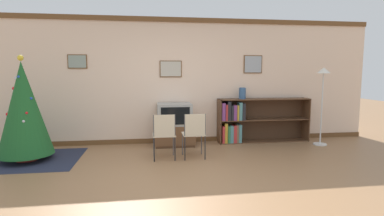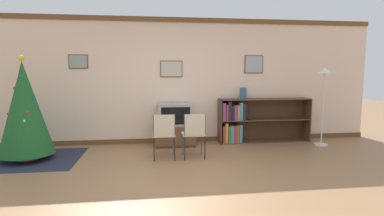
{
  "view_description": "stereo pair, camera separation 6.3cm",
  "coord_description": "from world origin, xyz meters",
  "views": [
    {
      "loc": [
        -0.44,
        -4.01,
        1.55
      ],
      "look_at": [
        0.34,
        1.37,
        0.89
      ],
      "focal_mm": 28.0,
      "sensor_mm": 36.0,
      "label": 1
    },
    {
      "loc": [
        -0.38,
        -4.01,
        1.55
      ],
      "look_at": [
        0.34,
        1.37,
        0.89
      ],
      "focal_mm": 28.0,
      "sensor_mm": 36.0,
      "label": 2
    }
  ],
  "objects": [
    {
      "name": "television",
      "position": [
        0.08,
        2.19,
        0.67
      ],
      "size": [
        0.71,
        0.52,
        0.45
      ],
      "color": "#9E9E99",
      "rests_on": "tv_console"
    },
    {
      "name": "wall_back",
      "position": [
        0.0,
        2.53,
        1.35
      ],
      "size": [
        9.17,
        0.11,
        2.7
      ],
      "color": "beige",
      "rests_on": "ground_plane"
    },
    {
      "name": "standing_lamp",
      "position": [
        3.17,
        1.8,
        1.26
      ],
      "size": [
        0.28,
        0.28,
        1.64
      ],
      "color": "silver",
      "rests_on": "ground_plane"
    },
    {
      "name": "vase",
      "position": [
        1.59,
        2.3,
        1.09
      ],
      "size": [
        0.15,
        0.15,
        0.25
      ],
      "color": "#335684",
      "rests_on": "bookshelf"
    },
    {
      "name": "folding_chair_left",
      "position": [
        -0.19,
        1.17,
        0.47
      ],
      "size": [
        0.4,
        0.4,
        0.82
      ],
      "color": "beige",
      "rests_on": "ground_plane"
    },
    {
      "name": "bookshelf",
      "position": [
        1.71,
        2.29,
        0.48
      ],
      "size": [
        2.04,
        0.36,
        0.96
      ],
      "color": "brown",
      "rests_on": "ground_plane"
    },
    {
      "name": "area_rug",
      "position": [
        -2.59,
        1.48,
        0.0
      ],
      "size": [
        1.78,
        1.48,
        0.01
      ],
      "color": "#23283D",
      "rests_on": "ground_plane"
    },
    {
      "name": "ground_plane",
      "position": [
        0.0,
        0.0,
        0.0
      ],
      "size": [
        24.0,
        24.0,
        0.0
      ],
      "primitive_type": "plane",
      "color": "#936B47"
    },
    {
      "name": "tv_console",
      "position": [
        0.08,
        2.19,
        0.22
      ],
      "size": [
        0.84,
        0.53,
        0.44
      ],
      "color": "#4C311E",
      "rests_on": "ground_plane"
    },
    {
      "name": "christmas_tree",
      "position": [
        -2.59,
        1.48,
        0.91
      ],
      "size": [
        0.91,
        0.91,
        1.83
      ],
      "color": "maroon",
      "rests_on": "area_rug"
    },
    {
      "name": "folding_chair_right",
      "position": [
        0.35,
        1.17,
        0.47
      ],
      "size": [
        0.4,
        0.4,
        0.82
      ],
      "color": "beige",
      "rests_on": "ground_plane"
    }
  ]
}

